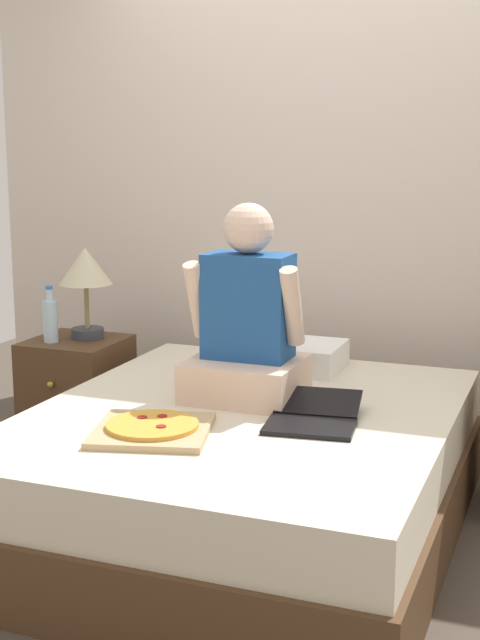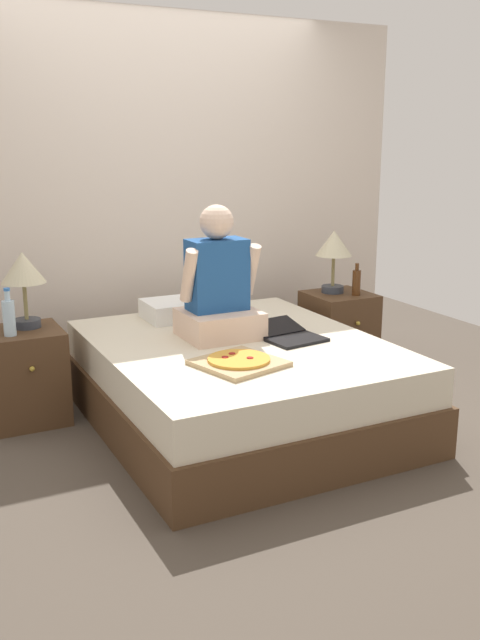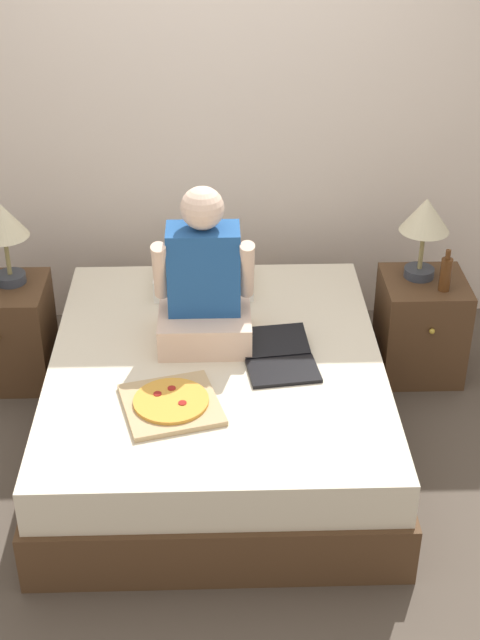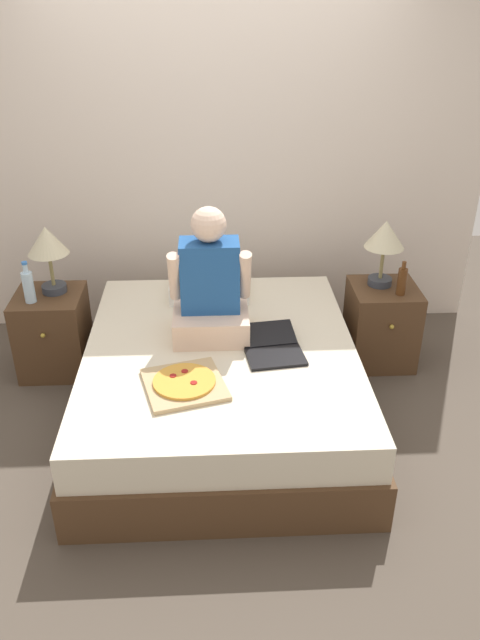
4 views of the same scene
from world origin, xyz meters
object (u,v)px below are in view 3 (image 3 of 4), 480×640
Objects in this scene: nightstand_right at (420,326)px; lamp_on_right_nightstand at (425,221)px; beer_bottle at (446,274)px; person_seated at (204,286)px; lamp_on_left_nightstand at (3,226)px; pizza_box at (171,403)px; bed at (217,400)px; nightstand_left at (9,333)px; laptop at (280,361)px.

lamp_on_right_nightstand is at bearing 120.93° from nightstand_right.
nightstand_right is 2.44× the size of beer_bottle.
person_seated reaches higher than beer_bottle.
pizza_box is (0.88, -1.04, -0.37)m from lamp_on_left_nightstand.
nightstand_right is at bearing -1.31° from lamp_on_left_nightstand.
lamp_on_right_nightstand reaches higher than nightstand_right.
bed is 0.52m from pizza_box.
bed is 1.27m from nightstand_left.
bed is 3.93× the size of pizza_box.
lamp_on_left_nightstand is 1.00× the size of lamp_on_right_nightstand.
nightstand_left is 1.15× the size of pizza_box.
lamp_on_left_nightstand is (-1.08, 0.65, 0.64)m from bed.
laptop reaches higher than bed.
lamp_on_left_nightstand is 1.41m from pizza_box.
nightstand_right is 0.40m from beer_bottle.
lamp_on_right_nightstand is at bearing 123.69° from beer_bottle.
nightstand_right is at bearing -59.07° from lamp_on_right_nightstand.
lamp_on_left_nightstand is (0.04, 0.05, 0.61)m from nightstand_left.
lamp_on_right_nightstand is at bearing 1.30° from nightstand_left.
lamp_on_left_nightstand is 1.96× the size of beer_bottle.
nightstand_left is at bearing 180.00° from nightstand_right.
lamp_on_left_nightstand is 1.14m from person_seated.
bed is at bearing -72.94° from person_seated.
laptop is at bearing -146.93° from beer_bottle.
bed is 2.47× the size of person_seated.
nightstand_left is 0.72× the size of person_seated.
nightstand_right is at bearing 20.44° from person_seated.
person_seated reaches higher than nightstand_left.
beer_bottle is (2.30, -0.10, 0.38)m from nightstand_left.
lamp_on_left_nightstand is at bearing 51.37° from nightstand_left.
laptop is (-0.89, -0.58, -0.14)m from beer_bottle.
person_seated is 1.59× the size of pizza_box.
beer_bottle is 1.65m from pizza_box.
beer_bottle is 0.51× the size of laptop.
person_seated is (-1.24, -0.34, 0.13)m from beer_bottle.
lamp_on_left_nightstand is 2.28m from beer_bottle.
lamp_on_right_nightstand is 1.13m from laptop.
bed is 3.42× the size of nightstand_right.
lamp_on_right_nightstand reaches higher than laptop.
nightstand_left is 1.25× the size of lamp_on_left_nightstand.
lamp_on_left_nightstand reaches higher than beer_bottle.
nightstand_right is at bearing 0.00° from nightstand_left.
lamp_on_left_nightstand is 1.60m from laptop.
laptop is (0.30, -0.07, 0.27)m from bed.
person_seated is at bearing 107.06° from bed.
nightstand_right is 0.61m from lamp_on_right_nightstand.
beer_bottle is (2.26, -0.15, -0.23)m from lamp_on_left_nightstand.
bed is 4.28× the size of lamp_on_left_nightstand.
lamp_on_right_nightstand reaches higher than nightstand_left.
person_seated reaches higher than pizza_box.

